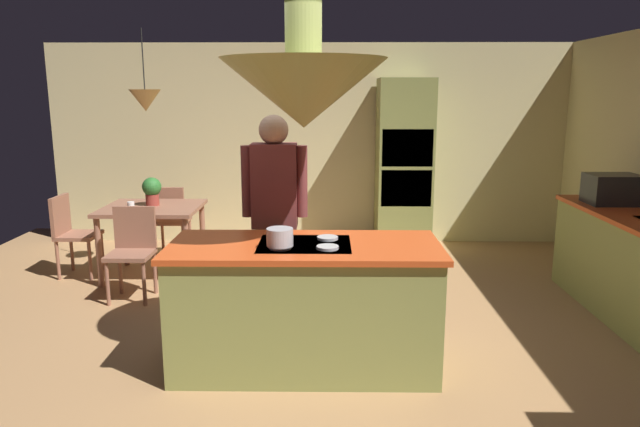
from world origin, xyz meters
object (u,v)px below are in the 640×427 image
at_px(oven_tower, 404,166).
at_px(chair_facing_island, 133,246).
at_px(chair_by_back_wall, 170,217).
at_px(cooking_pot_on_cooktop, 280,237).
at_px(chair_at_corner, 71,230).
at_px(potted_plant_on_table, 152,190).
at_px(dining_table, 152,216).
at_px(cup_on_table, 131,206).
at_px(microwave_on_counter, 613,189).
at_px(kitchen_island, 305,305).
at_px(person_at_island, 275,208).

height_order(oven_tower, chair_facing_island, oven_tower).
height_order(chair_by_back_wall, cooking_pot_on_cooktop, cooking_pot_on_cooktop).
relative_size(chair_at_corner, potted_plant_on_table, 2.90).
xyz_separation_m(dining_table, chair_at_corner, (-0.88, -0.00, -0.15)).
relative_size(chair_by_back_wall, potted_plant_on_table, 2.90).
distance_m(cup_on_table, microwave_on_counter, 4.70).
bearing_deg(potted_plant_on_table, cup_on_table, -116.62).
bearing_deg(kitchen_island, chair_by_back_wall, 121.55).
bearing_deg(microwave_on_counter, dining_table, 172.68).
bearing_deg(kitchen_island, oven_tower, 71.26).
bearing_deg(dining_table, chair_at_corner, -180.00).
distance_m(oven_tower, cup_on_table, 3.25).
distance_m(oven_tower, dining_table, 3.05).
distance_m(chair_at_corner, potted_plant_on_table, 0.98).
relative_size(kitchen_island, potted_plant_on_table, 6.31).
xyz_separation_m(potted_plant_on_table, cup_on_table, (-0.14, -0.28, -0.12)).
xyz_separation_m(chair_by_back_wall, cup_on_table, (-0.14, -0.89, 0.30)).
bearing_deg(person_at_island, chair_by_back_wall, 124.58).
distance_m(oven_tower, potted_plant_on_table, 3.01).
bearing_deg(oven_tower, potted_plant_on_table, -158.76).
bearing_deg(chair_at_corner, microwave_on_counter, -96.14).
distance_m(person_at_island, chair_by_back_wall, 2.58).
bearing_deg(cooking_pot_on_cooktop, chair_facing_island, 134.60).
height_order(oven_tower, person_at_island, oven_tower).
height_order(dining_table, potted_plant_on_table, potted_plant_on_table).
height_order(person_at_island, microwave_on_counter, person_at_island).
height_order(cup_on_table, microwave_on_counter, microwave_on_counter).
relative_size(kitchen_island, person_at_island, 1.07).
bearing_deg(cup_on_table, oven_tower, 24.91).
height_order(chair_at_corner, potted_plant_on_table, potted_plant_on_table).
distance_m(kitchen_island, chair_facing_island, 2.22).
height_order(person_at_island, cooking_pot_on_cooktop, person_at_island).
bearing_deg(chair_by_back_wall, kitchen_island, 121.55).
distance_m(dining_table, potted_plant_on_table, 0.28).
relative_size(dining_table, person_at_island, 0.57).
distance_m(chair_facing_island, potted_plant_on_table, 0.84).
relative_size(chair_facing_island, potted_plant_on_table, 2.90).
relative_size(person_at_island, chair_at_corner, 2.03).
xyz_separation_m(chair_facing_island, potted_plant_on_table, (-0.00, 0.72, 0.42)).
distance_m(chair_facing_island, microwave_on_counter, 4.57).
distance_m(chair_by_back_wall, potted_plant_on_table, 0.75).
xyz_separation_m(oven_tower, potted_plant_on_table, (-2.80, -1.09, -0.13)).
xyz_separation_m(chair_at_corner, cup_on_table, (0.74, -0.22, 0.30)).
relative_size(dining_table, cup_on_table, 11.16).
distance_m(chair_at_corner, cooking_pot_on_cooktop, 3.33).
relative_size(chair_by_back_wall, chair_at_corner, 1.00).
distance_m(dining_table, cup_on_table, 0.30).
distance_m(chair_by_back_wall, chair_at_corner, 1.11).
xyz_separation_m(person_at_island, chair_by_back_wall, (-1.43, 2.08, -0.52)).
distance_m(potted_plant_on_table, microwave_on_counter, 4.59).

